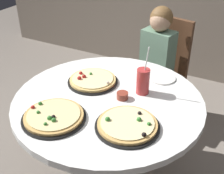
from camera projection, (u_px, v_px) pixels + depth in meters
name	position (u px, v px, depth m)	size (l,w,h in m)	color
dining_table	(108.00, 112.00, 1.78)	(1.14, 1.14, 0.75)	white
chair_wooden	(162.00, 66.00, 2.57)	(0.47, 0.47, 0.95)	brown
diner_child	(151.00, 78.00, 2.47)	(0.32, 0.43, 1.08)	#3F4766
pizza_veggie	(127.00, 125.00, 1.48)	(0.34, 0.34, 0.05)	black
pizza_cheese	(54.00, 116.00, 1.54)	(0.35, 0.35, 0.05)	black
pizza_pepperoni	(93.00, 80.00, 1.88)	(0.33, 0.33, 0.05)	black
soda_cup	(143.00, 81.00, 1.74)	(0.08, 0.08, 0.31)	#B73333
sauce_bowl	(122.00, 96.00, 1.71)	(0.07, 0.07, 0.04)	brown
plate_small	(162.00, 78.00, 1.92)	(0.18, 0.18, 0.01)	white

